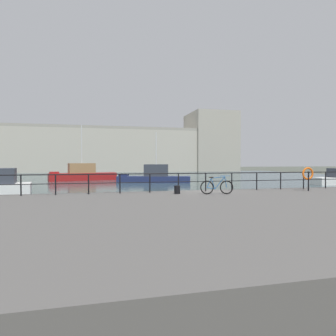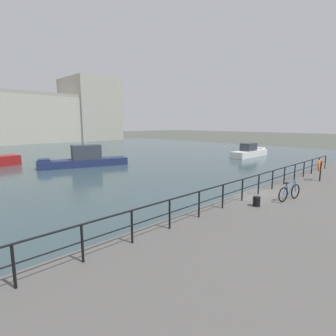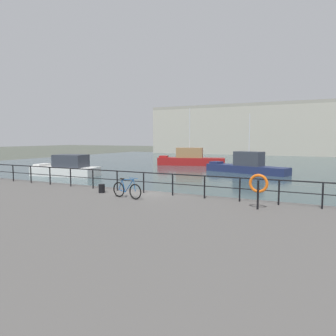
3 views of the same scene
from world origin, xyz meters
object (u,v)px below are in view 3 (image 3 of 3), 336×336
Objects in this scene: parked_bicycle at (127,190)px; mooring_bollard at (102,188)px; moored_small_launch at (246,165)px; moored_green_narrowboat at (190,159)px; moored_cabin_cruiser at (67,168)px; harbor_building at (316,127)px; life_ring_stand at (258,185)px.

parked_bicycle is 3.99× the size of mooring_bollard.
moored_small_launch is 10.91m from moored_green_narrowboat.
mooring_bollard is (6.37, -27.24, 0.23)m from moored_green_narrowboat.
moored_green_narrowboat reaches higher than moored_small_launch.
mooring_bollard is at bearing 100.22° from moored_small_launch.
mooring_bollard is (-2.67, -21.14, 0.34)m from moored_small_launch.
harbor_building is at bearing -120.46° from moored_cabin_cruiser.
harbor_building is 64.24m from mooring_bollard.
mooring_bollard is at bearing 178.17° from life_ring_stand.
moored_small_launch is at bearing -154.28° from moored_cabin_cruiser.
moored_green_narrowboat is at bearing 116.29° from parked_bicycle.
moored_green_narrowboat reaches higher than life_ring_stand.
moored_cabin_cruiser is (-20.77, -53.02, -5.26)m from harbor_building.
mooring_bollard is at bearing 131.17° from moored_cabin_cruiser.
parked_bicycle is (8.36, -27.90, 0.40)m from moored_green_narrowboat.
harbor_building reaches higher than life_ring_stand.
life_ring_stand is (-0.24, -63.78, -4.17)m from harbor_building.
harbor_building is 57.18m from moored_cabin_cruiser.
harbor_building is at bearing 89.78° from life_ring_stand.
moored_small_launch is at bearing -97.34° from harbor_building.
parked_bicycle is (-0.69, -21.80, 0.51)m from moored_small_launch.
moored_small_launch is at bearing 103.71° from life_ring_stand.
harbor_building is 6.63× the size of moored_small_launch.
parked_bicycle is at bearing 91.47° from moored_green_narrowboat.
moored_cabin_cruiser is 17.86m from moored_green_narrowboat.
parked_bicycle is 2.10m from mooring_bollard.
mooring_bollard is at bearing 87.96° from moored_green_narrowboat.
moored_cabin_cruiser is 18.40m from parked_bicycle.
moored_cabin_cruiser reaches higher than mooring_bollard.
moored_cabin_cruiser is at bearing 52.22° from moored_small_launch.
moored_green_narrowboat is 29.13m from parked_bicycle.
moored_cabin_cruiser is at bearing 152.33° from life_ring_stand.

